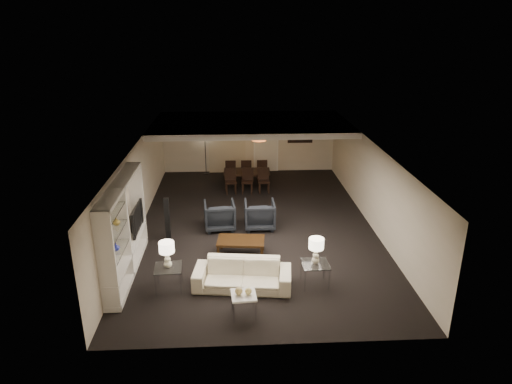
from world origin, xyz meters
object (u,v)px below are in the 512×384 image
object	(u,v)px
table_lamp_left	(167,255)
dining_table	(247,179)
floor_lamp	(205,154)
side_table_left	(169,278)
vase_amber	(116,221)
coffee_table	(241,247)
armchair_right	(260,215)
vase_blue	(116,247)
chair_fm	(246,170)
chair_nr	(264,181)
floor_speaker	(167,219)
table_lamp_right	(316,251)
armchair_left	(220,215)
sofa	(242,275)
television	(133,219)
side_table_right	(315,274)
chair_nl	(231,181)
chair_nm	(247,181)
pendant_light	(259,137)
marble_table	(244,305)
chair_fl	(231,170)
chair_fr	(262,170)

from	to	relation	value
table_lamp_left	dining_table	bearing A→B (deg)	73.68
table_lamp_left	floor_lamp	bearing A→B (deg)	87.20
side_table_left	vase_amber	size ratio (longest dim) A/B	3.49
coffee_table	armchair_right	world-z (taller)	armchair_right
vase_blue	chair_fm	world-z (taller)	vase_blue
chair_nr	vase_blue	bearing A→B (deg)	-122.30
floor_speaker	chair_fm	world-z (taller)	floor_speaker
floor_speaker	floor_lamp	size ratio (longest dim) A/B	0.75
table_lamp_left	table_lamp_right	xyz separation A→B (m)	(3.40, 0.00, 0.00)
armchair_left	side_table_left	bearing A→B (deg)	66.31
sofa	television	world-z (taller)	television
side_table_right	floor_speaker	distance (m)	4.60
vase_blue	floor_speaker	size ratio (longest dim) A/B	0.14
sofa	side_table_left	size ratio (longest dim) A/B	3.64
chair_fm	chair_nl	bearing A→B (deg)	65.86
coffee_table	floor_speaker	world-z (taller)	floor_speaker
floor_speaker	chair_nl	world-z (taller)	floor_speaker
table_lamp_left	dining_table	distance (m)	7.27
television	coffee_table	bearing A→B (deg)	-91.30
table_lamp_right	chair_nm	bearing A→B (deg)	102.20
vase_blue	pendant_light	bearing A→B (deg)	62.61
table_lamp_left	vase_amber	xyz separation A→B (m)	(-1.11, 0.23, 0.75)
marble_table	vase_amber	world-z (taller)	vase_amber
television	floor_speaker	distance (m)	1.30
side_table_right	floor_lamp	distance (m)	9.14
television	chair_nl	xyz separation A→B (m)	(2.52, 4.64, -0.64)
coffee_table	dining_table	distance (m)	5.37
chair_nr	chair_fl	world-z (taller)	same
side_table_right	chair_fm	size ratio (longest dim) A/B	0.69
chair_fl	chair_nl	bearing A→B (deg)	91.02
dining_table	side_table_right	bearing A→B (deg)	-76.82
sofa	dining_table	distance (m)	6.96
side_table_right	vase_blue	world-z (taller)	vase_blue
marble_table	vase_amber	distance (m)	3.41
armchair_right	chair_fr	bearing A→B (deg)	-94.56
side_table_right	chair_nr	size ratio (longest dim) A/B	0.69
side_table_right	marble_table	size ratio (longest dim) A/B	1.20
table_lamp_right	coffee_table	bearing A→B (deg)	136.74
chair_fr	floor_lamp	size ratio (longest dim) A/B	0.54
marble_table	chair_fr	size ratio (longest dim) A/B	0.57
pendant_light	chair_nl	xyz separation A→B (m)	(-1.06, -0.62, -1.47)
vase_blue	side_table_right	bearing A→B (deg)	0.50
chair_fr	vase_blue	bearing A→B (deg)	62.38
vase_blue	floor_speaker	bearing A→B (deg)	74.17
table_lamp_right	chair_nm	distance (m)	6.47
marble_table	floor_speaker	bearing A→B (deg)	118.80
chair_fl	dining_table	bearing A→B (deg)	133.73
coffee_table	dining_table	world-z (taller)	dining_table
dining_table	armchair_right	bearing A→B (deg)	-83.79
pendant_light	chair_nr	xyz separation A→B (m)	(0.14, -0.62, -1.47)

